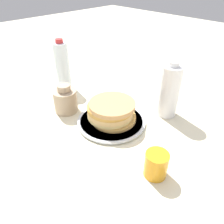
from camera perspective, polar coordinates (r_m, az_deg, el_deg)
ground_plane at (r=0.85m, az=-1.07°, el=-2.19°), size 4.00×4.00×0.00m
plate at (r=0.83m, az=0.00°, el=-2.27°), size 0.26×0.26×0.01m
pancake_stack at (r=0.81m, az=-0.11°, el=0.34°), size 0.18×0.18×0.08m
juice_glass at (r=0.64m, az=11.44°, el=-13.31°), size 0.07×0.07×0.08m
cream_jug at (r=0.90m, az=-12.06°, el=3.08°), size 0.09×0.09×0.12m
water_bottle_near at (r=0.86m, az=14.76°, el=5.31°), size 0.08×0.08×0.22m
water_bottle_mid at (r=1.06m, az=-12.82°, el=11.71°), size 0.07×0.07×0.23m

